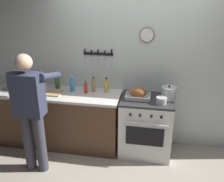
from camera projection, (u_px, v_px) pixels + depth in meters
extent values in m
cube|color=silver|center=(135.00, 65.00, 3.76)|extent=(6.00, 0.10, 2.60)
cube|color=black|center=(98.00, 54.00, 3.73)|extent=(0.46, 0.02, 0.04)
cube|color=silver|center=(85.00, 59.00, 3.79)|extent=(0.02, 0.00, 0.15)
cube|color=black|center=(85.00, 52.00, 3.75)|extent=(0.02, 0.02, 0.09)
cube|color=silver|center=(92.00, 60.00, 3.78)|extent=(0.01, 0.00, 0.17)
cube|color=black|center=(91.00, 53.00, 3.74)|extent=(0.02, 0.02, 0.08)
cube|color=silver|center=(98.00, 60.00, 3.76)|extent=(0.02, 0.00, 0.16)
cube|color=black|center=(98.00, 52.00, 3.72)|extent=(0.02, 0.02, 0.09)
cube|color=silver|center=(105.00, 62.00, 3.75)|extent=(0.02, 0.00, 0.20)
cube|color=black|center=(105.00, 53.00, 3.70)|extent=(0.02, 0.02, 0.08)
cube|color=silver|center=(112.00, 62.00, 3.73)|extent=(0.02, 0.00, 0.19)
cube|color=black|center=(112.00, 53.00, 3.68)|extent=(0.02, 0.02, 0.10)
cylinder|color=white|center=(147.00, 35.00, 3.49)|extent=(0.19, 0.02, 0.19)
torus|color=black|center=(147.00, 35.00, 3.49)|extent=(0.21, 0.02, 0.21)
cube|color=brown|center=(58.00, 119.00, 3.95)|extent=(2.00, 0.62, 0.86)
cube|color=silver|center=(56.00, 93.00, 3.78)|extent=(2.03, 0.65, 0.04)
cube|color=#B2B5B7|center=(17.00, 92.00, 3.93)|extent=(0.44, 0.36, 0.11)
cube|color=white|center=(146.00, 127.00, 3.71)|extent=(0.76, 0.62, 0.87)
cube|color=black|center=(144.00, 137.00, 3.41)|extent=(0.53, 0.01, 0.28)
cube|color=#2D2D2D|center=(147.00, 100.00, 3.54)|extent=(0.76, 0.62, 0.03)
cylinder|color=black|center=(130.00, 115.00, 3.32)|extent=(0.04, 0.02, 0.04)
cylinder|color=black|center=(140.00, 115.00, 3.30)|extent=(0.04, 0.02, 0.04)
cylinder|color=black|center=(151.00, 116.00, 3.27)|extent=(0.04, 0.02, 0.04)
cylinder|color=black|center=(161.00, 117.00, 3.25)|extent=(0.04, 0.02, 0.04)
cylinder|color=silver|center=(145.00, 125.00, 3.31)|extent=(0.61, 0.02, 0.02)
cylinder|color=#383842|center=(28.00, 142.00, 3.33)|extent=(0.14, 0.14, 0.86)
cylinder|color=#383842|center=(41.00, 143.00, 3.30)|extent=(0.14, 0.14, 0.86)
cube|color=#2D3347|center=(28.00, 95.00, 3.05)|extent=(0.38, 0.22, 0.56)
sphere|color=tan|center=(24.00, 62.00, 2.90)|extent=(0.21, 0.21, 0.21)
cylinder|color=#2D3347|center=(21.00, 74.00, 3.24)|extent=(0.09, 0.55, 0.22)
cylinder|color=#2D3347|center=(50.00, 76.00, 3.17)|extent=(0.09, 0.55, 0.22)
cube|color=#B7B7BC|center=(138.00, 98.00, 3.54)|extent=(0.34, 0.25, 0.01)
cube|color=#B7B7BC|center=(137.00, 99.00, 3.41)|extent=(0.34, 0.01, 0.05)
cube|color=#B7B7BC|center=(139.00, 93.00, 3.64)|extent=(0.34, 0.01, 0.05)
cube|color=#B7B7BC|center=(126.00, 95.00, 3.55)|extent=(0.01, 0.25, 0.05)
cube|color=#B7B7BC|center=(150.00, 97.00, 3.50)|extent=(0.01, 0.25, 0.05)
ellipsoid|color=brown|center=(138.00, 93.00, 3.51)|extent=(0.24, 0.17, 0.16)
cylinder|color=#B7B7BC|center=(169.00, 94.00, 3.48)|extent=(0.22, 0.22, 0.18)
cylinder|color=#B2B2B7|center=(169.00, 87.00, 3.44)|extent=(0.22, 0.22, 0.01)
sphere|color=black|center=(169.00, 86.00, 3.44)|extent=(0.03, 0.03, 0.03)
cylinder|color=#B7B7BC|center=(161.00, 100.00, 3.36)|extent=(0.15, 0.15, 0.09)
cube|color=tan|center=(50.00, 93.00, 3.72)|extent=(0.36, 0.24, 0.02)
cylinder|color=#47141E|center=(41.00, 82.00, 3.86)|extent=(0.07, 0.07, 0.24)
cylinder|color=#47141E|center=(40.00, 73.00, 3.81)|extent=(0.03, 0.03, 0.05)
cylinder|color=maroon|center=(40.00, 71.00, 3.80)|extent=(0.04, 0.04, 0.01)
cylinder|color=#997F4C|center=(94.00, 86.00, 3.76)|extent=(0.06, 0.06, 0.18)
cylinder|color=#997F4C|center=(93.00, 79.00, 3.72)|extent=(0.03, 0.03, 0.04)
cylinder|color=black|center=(93.00, 78.00, 3.71)|extent=(0.03, 0.03, 0.01)
cylinder|color=#338CCC|center=(72.00, 85.00, 3.78)|extent=(0.07, 0.07, 0.19)
cylinder|color=#338CCC|center=(72.00, 78.00, 3.73)|extent=(0.03, 0.03, 0.04)
cylinder|color=white|center=(72.00, 77.00, 3.72)|extent=(0.03, 0.03, 0.01)
cylinder|color=red|center=(86.00, 88.00, 3.71)|extent=(0.05, 0.05, 0.15)
cylinder|color=red|center=(86.00, 83.00, 3.68)|extent=(0.02, 0.02, 0.03)
cylinder|color=#197219|center=(86.00, 81.00, 3.67)|extent=(0.03, 0.03, 0.01)
cylinder|color=gold|center=(107.00, 87.00, 3.74)|extent=(0.07, 0.07, 0.18)
cylinder|color=gold|center=(107.00, 80.00, 3.70)|extent=(0.03, 0.03, 0.04)
cylinder|color=black|center=(107.00, 78.00, 3.69)|extent=(0.04, 0.04, 0.01)
cylinder|color=#385623|center=(57.00, 83.00, 3.89)|extent=(0.07, 0.07, 0.20)
cylinder|color=#385623|center=(57.00, 75.00, 3.85)|extent=(0.03, 0.03, 0.04)
cylinder|color=black|center=(57.00, 74.00, 3.84)|extent=(0.04, 0.04, 0.01)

